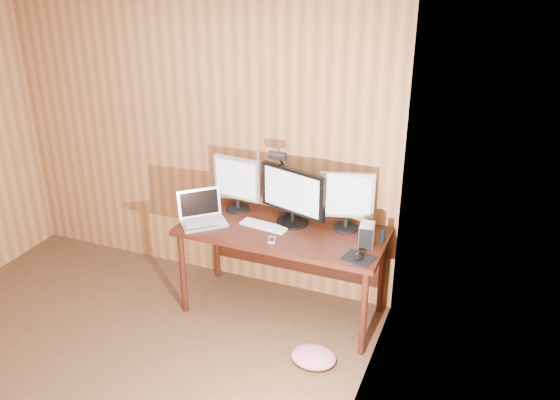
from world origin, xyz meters
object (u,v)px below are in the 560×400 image
Objects in this scene: monitor_left at (237,182)px; phone at (272,240)px; desk at (286,239)px; laptop at (202,214)px; monitor_right at (347,199)px; keyboard at (264,226)px; speaker at (383,235)px; mouse at (359,256)px; desk_lamp at (280,172)px; monitor_center at (293,195)px; hard_drive at (367,235)px.

phone is at bearing -35.67° from monitor_left.
laptop reaches higher than desk.
monitor_right is 0.68m from keyboard.
speaker is (0.31, -0.10, -0.20)m from monitor_right.
keyboard is at bearing -173.40° from speaker.
monitor_right is at bearing 141.44° from mouse.
laptop is (-0.17, -0.30, -0.18)m from monitor_left.
monitor_right is (0.92, -0.00, 0.00)m from monitor_left.
mouse is 0.67m from phone.
mouse is 1.04× the size of speaker.
speaker reaches higher than desk.
desk_lamp is (0.36, 0.04, 0.13)m from monitor_left.
laptop reaches higher than mouse.
monitor_center is 1.24× the size of monitor_right.
desk_lamp is at bearing 170.95° from speaker.
desk is at bearing -9.85° from monitor_left.
keyboard is at bearing -110.34° from desk_lamp.
hard_drive is at bearing 113.74° from mouse.
hard_drive is (0.21, -0.20, -0.17)m from monitor_right.
desk is 0.59m from monitor_right.
laptop is 1.31m from hard_drive.
phone is at bearing -172.57° from hard_drive.
hard_drive is (1.13, -0.20, -0.16)m from monitor_left.
desk_lamp reaches higher than keyboard.
desk_lamp is (-0.10, 0.43, 0.37)m from phone.
hard_drive is at bearing 4.59° from monitor_center.
mouse is 0.96m from desk_lamp.
mouse reaches higher than keyboard.
monitor_left is 0.99× the size of monitor_right.
hard_drive is at bearing -28.18° from desk_lamp.
mouse is (1.30, -0.11, -0.04)m from laptop.
hard_drive is at bearing -133.76° from speaker.
monitor_left is 0.66m from phone.
desk_lamp reaches higher than mouse.
desk is at bearing 179.39° from monitor_right.
monitor_right is 0.38m from speaker.
monitor_left is 0.45m from keyboard.
mouse is at bearing -12.21° from monitor_center.
desk_lamp reaches higher than monitor_left.
monitor_right is at bearing 4.41° from monitor_left.
monitor_right is at bearing -26.89° from laptop.
phone is at bearing -157.20° from mouse.
monitor_right is at bearing 128.15° from hard_drive.
laptop is 3.89× the size of phone.
monitor_center is at bearing 177.26° from speaker.
mouse is 0.33m from speaker.
monitor_center reaches higher than monitor_left.
monitor_center is 5.17× the size of phone.
monitor_left is at bearing -175.76° from mouse.
speaker reaches higher than keyboard.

